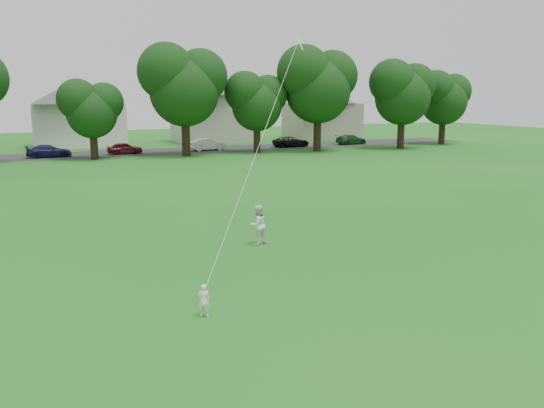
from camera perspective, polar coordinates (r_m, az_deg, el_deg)
name	(u,v)px	position (r m, az deg, el deg)	size (l,w,h in m)	color
ground	(242,303)	(15.11, -3.20, -10.55)	(160.00, 160.00, 0.00)	#155F18
street	(89,155)	(55.60, -19.08, 5.05)	(90.00, 7.00, 0.01)	#2D2D30
toddler	(204,300)	(14.16, -7.35, -10.24)	(0.33, 0.22, 0.90)	white
older_boy	(258,225)	(20.57, -1.55, -2.24)	(0.76, 0.59, 1.56)	white
kite	(262,137)	(18.14, -1.06, 7.21)	(3.78, 4.46, 12.81)	white
tree_row	(145,87)	(50.38, -13.45, 12.12)	(82.84, 8.71, 11.08)	black
parked_cars	(94,149)	(54.59, -18.55, 5.62)	(64.56, 2.01, 1.30)	black
house_row	(84,103)	(65.34, -19.59, 10.17)	(77.30, 14.20, 10.60)	silver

